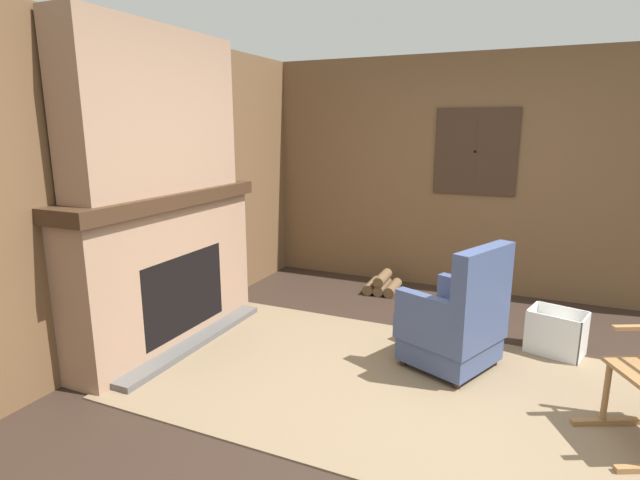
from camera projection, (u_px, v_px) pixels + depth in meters
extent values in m
plane|color=#2D2119|center=(437.00, 397.00, 3.37)|extent=(14.00, 14.00, 0.00)
cube|color=brown|center=(141.00, 191.00, 4.07)|extent=(0.06, 5.49, 2.54)
cube|color=brown|center=(489.00, 176.00, 5.29)|extent=(5.49, 0.06, 2.54)
cube|color=#382619|center=(475.00, 152.00, 5.26)|extent=(0.85, 0.02, 0.90)
cube|color=silver|center=(476.00, 152.00, 5.27)|extent=(0.81, 0.01, 0.86)
cube|color=#382619|center=(475.00, 152.00, 5.26)|extent=(0.02, 0.02, 0.86)
cube|color=#382619|center=(475.00, 152.00, 5.26)|extent=(0.81, 0.02, 0.02)
cube|color=#9E7A60|center=(167.00, 275.00, 4.14)|extent=(0.36, 1.88, 1.17)
cube|color=black|center=(182.00, 293.00, 4.12)|extent=(0.08, 0.98, 0.65)
cube|color=#565451|center=(196.00, 342.00, 4.16)|extent=(0.16, 1.69, 0.06)
cube|color=#3D2819|center=(162.00, 199.00, 4.00)|extent=(0.46, 1.98, 0.11)
cube|color=#9E7A60|center=(156.00, 112.00, 3.85)|extent=(0.32, 1.65, 1.25)
cube|color=#7A664C|center=(392.00, 384.00, 3.53)|extent=(3.69, 2.05, 0.01)
cube|color=#3D4C75|center=(449.00, 344.00, 3.77)|extent=(0.75, 0.77, 0.24)
cube|color=#3D4C75|center=(451.00, 326.00, 3.74)|extent=(0.79, 0.81, 0.18)
cube|color=#3D4C75|center=(483.00, 286.00, 3.49)|extent=(0.36, 0.63, 0.55)
cube|color=#3D4C75|center=(428.00, 310.00, 3.53)|extent=(0.52, 0.29, 0.20)
cube|color=#3D4C75|center=(469.00, 293.00, 3.89)|extent=(0.52, 0.29, 0.20)
cylinder|color=#332319|center=(403.00, 362.00, 3.80)|extent=(0.07, 0.07, 0.06)
cylinder|color=#332319|center=(441.00, 343.00, 4.14)|extent=(0.07, 0.07, 0.06)
cylinder|color=#332319|center=(457.00, 385.00, 3.47)|extent=(0.07, 0.07, 0.06)
cylinder|color=#332319|center=(494.00, 362.00, 3.80)|extent=(0.07, 0.07, 0.06)
cube|color=olive|center=(635.00, 422.00, 3.05)|extent=(0.74, 0.39, 0.04)
cylinder|color=olive|center=(606.00, 391.00, 3.00)|extent=(0.05, 0.05, 0.38)
cylinder|color=brown|center=(372.00, 285.00, 5.56)|extent=(0.13, 0.41, 0.12)
cylinder|color=brown|center=(382.00, 287.00, 5.52)|extent=(0.13, 0.41, 0.12)
cylinder|color=brown|center=(393.00, 288.00, 5.47)|extent=(0.13, 0.41, 0.12)
cylinder|color=brown|center=(383.00, 278.00, 5.49)|extent=(0.13, 0.41, 0.12)
cube|color=white|center=(554.00, 353.00, 4.02)|extent=(0.48, 0.40, 0.01)
cube|color=white|center=(584.00, 339.00, 3.86)|extent=(0.09, 0.29, 0.36)
cube|color=white|center=(530.00, 326.00, 4.11)|extent=(0.09, 0.29, 0.36)
cube|color=white|center=(561.00, 327.00, 4.09)|extent=(0.40, 0.12, 0.36)
cube|color=white|center=(551.00, 338.00, 3.87)|extent=(0.40, 0.12, 0.36)
ellipsoid|color=white|center=(556.00, 330.00, 3.98)|extent=(0.38, 0.32, 0.22)
ellipsoid|color=silver|center=(108.00, 192.00, 3.54)|extent=(0.10, 0.10, 0.11)
cylinder|color=white|center=(106.00, 170.00, 3.51)|extent=(0.06, 0.06, 0.20)
cube|color=brown|center=(208.00, 176.00, 4.58)|extent=(0.12, 0.22, 0.13)
cube|color=silver|center=(213.00, 176.00, 4.55)|extent=(0.01, 0.04, 0.02)
cylinder|color=#336093|center=(159.00, 173.00, 4.02)|extent=(0.08, 0.30, 0.29)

